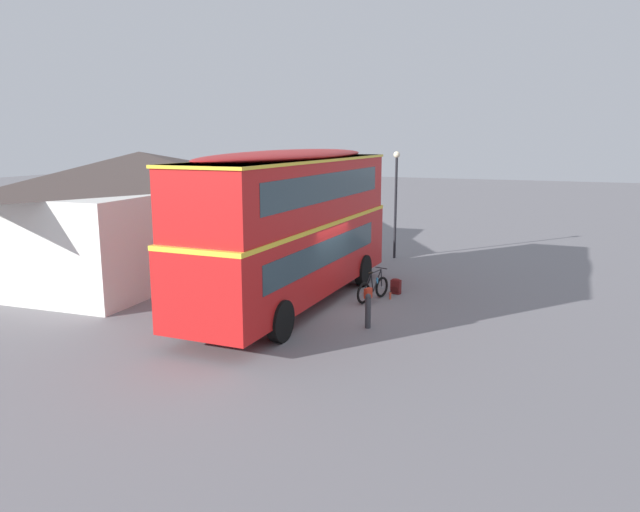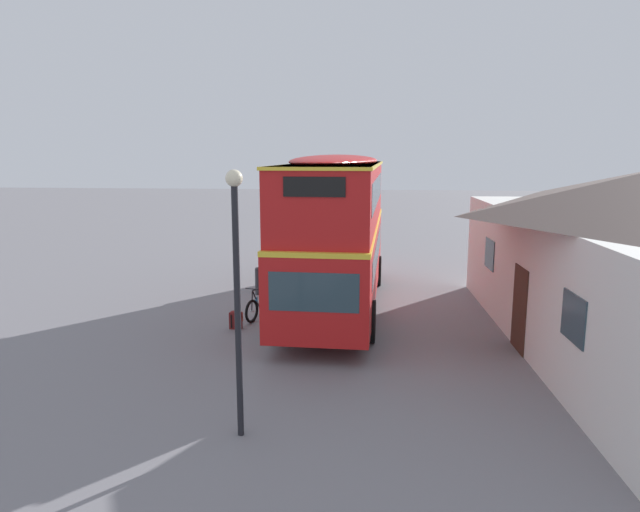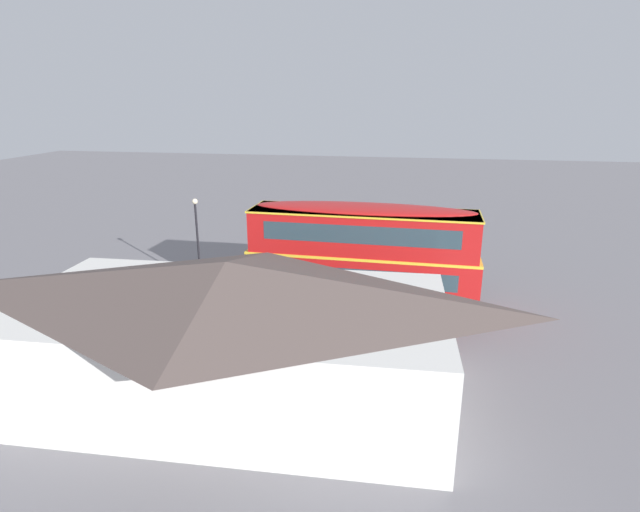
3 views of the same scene
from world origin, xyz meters
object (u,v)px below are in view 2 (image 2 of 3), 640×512
Objects in this scene: double_decker_bus at (337,225)px; backpack_on_ground at (236,319)px; street_lamp at (237,276)px; kerb_bollard at (257,280)px; touring_bicycle at (261,305)px; water_bottle_red_squeeze at (242,317)px.

double_decker_bus reaches higher than backpack_on_ground.
kerb_bollard is (-9.76, -1.76, -2.33)m from street_lamp.
touring_bicycle is at bearing -171.28° from street_lamp.
water_bottle_red_squeeze is (-0.75, -0.01, -0.14)m from backpack_on_ground.
backpack_on_ground is 0.76m from water_bottle_red_squeeze.
backpack_on_ground is at bearing -165.15° from street_lamp.
double_decker_bus is at bearing 133.43° from backpack_on_ground.
street_lamp reaches higher than kerb_bollard.
backpack_on_ground is at bearing -23.01° from touring_bicycle.
touring_bicycle is 2.81m from kerb_bollard.
double_decker_bus is 20.12× the size of backpack_on_ground.
double_decker_bus is 4.35m from backpack_on_ground.
street_lamp is (8.40, -1.08, 0.18)m from double_decker_bus.
touring_bicycle is at bearing 156.99° from backpack_on_ground.
touring_bicycle is 7.53m from street_lamp.
backpack_on_ground is 0.54× the size of kerb_bollard.
double_decker_bus is 3.42m from touring_bicycle.
water_bottle_red_squeeze is at bearing -56.45° from double_decker_bus.
touring_bicycle is 3.14× the size of backpack_on_ground.
double_decker_bus is 39.87× the size of water_bottle_red_squeeze.
water_bottle_red_squeeze is 0.27× the size of kerb_bollard.
touring_bicycle is 6.23× the size of water_bottle_red_squeeze.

